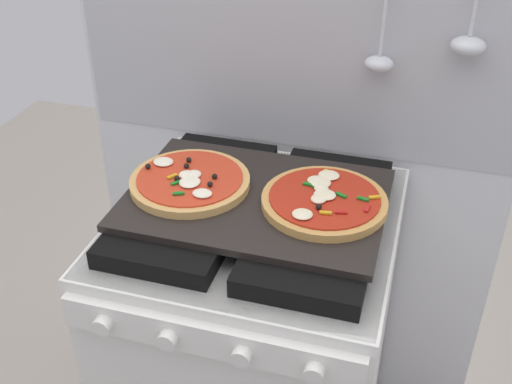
% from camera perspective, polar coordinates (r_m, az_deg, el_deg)
% --- Properties ---
extents(kitchen_backsplash, '(1.10, 0.09, 1.55)m').
position_cam_1_polar(kitchen_backsplash, '(1.67, 3.31, 1.96)').
color(kitchen_backsplash, silver).
rests_on(kitchen_backsplash, ground_plane).
extents(stove, '(0.60, 0.64, 0.90)m').
position_cam_1_polar(stove, '(1.62, -0.02, -14.28)').
color(stove, white).
rests_on(stove, ground_plane).
extents(baking_tray, '(0.54, 0.38, 0.02)m').
position_cam_1_polar(baking_tray, '(1.33, 0.00, -0.65)').
color(baking_tray, black).
rests_on(baking_tray, stove).
extents(pizza_left, '(0.26, 0.26, 0.03)m').
position_cam_1_polar(pizza_left, '(1.36, -6.01, 1.01)').
color(pizza_left, tan).
rests_on(pizza_left, baking_tray).
extents(pizza_right, '(0.26, 0.26, 0.03)m').
position_cam_1_polar(pizza_right, '(1.30, 6.18, -0.72)').
color(pizza_right, tan).
rests_on(pizza_right, baking_tray).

